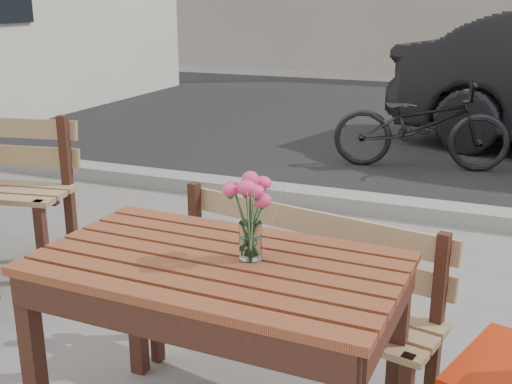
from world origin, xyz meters
TOP-DOWN VIEW (x-y plane):
  - street at (0.00, 5.06)m, footprint 30.00×8.12m
  - main_table at (0.07, 0.05)m, footprint 1.27×0.77m
  - main_bench at (0.17, 0.59)m, footprint 1.35×0.64m
  - main_vase at (0.18, 0.09)m, footprint 0.17×0.17m
  - bicycle at (0.13, 4.49)m, footprint 1.74×0.85m

SIDE VIEW (x-z plane):
  - street at x=0.00m, z-range -0.03..0.09m
  - bicycle at x=0.13m, z-range 0.00..0.87m
  - main_bench at x=0.17m, z-range 0.09..0.89m
  - main_table at x=0.07m, z-range 0.26..1.03m
  - main_vase at x=0.18m, z-range 0.81..1.11m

